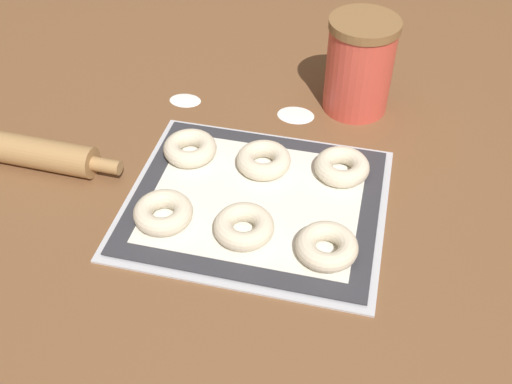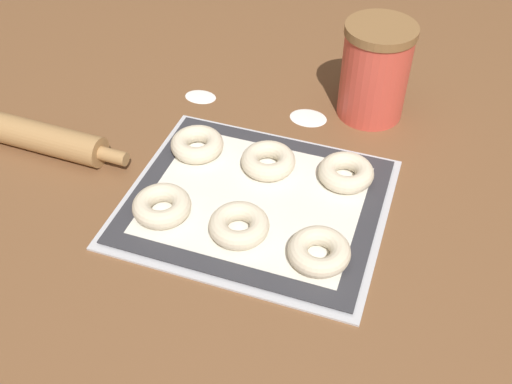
% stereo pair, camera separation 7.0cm
% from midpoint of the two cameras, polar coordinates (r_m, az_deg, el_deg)
% --- Properties ---
extents(ground_plane, '(2.80, 2.80, 0.00)m').
position_cam_midpoint_polar(ground_plane, '(1.00, -1.75, -0.42)').
color(ground_plane, brown).
extents(baking_tray, '(0.42, 0.36, 0.01)m').
position_cam_midpoint_polar(baking_tray, '(0.98, -2.02, -1.02)').
color(baking_tray, silver).
rests_on(baking_tray, ground_plane).
extents(baking_mat, '(0.40, 0.34, 0.00)m').
position_cam_midpoint_polar(baking_mat, '(0.98, -2.03, -0.79)').
color(baking_mat, '#333338').
rests_on(baking_mat, baking_tray).
extents(bagel_front_left, '(0.09, 0.09, 0.03)m').
position_cam_midpoint_polar(bagel_front_left, '(0.95, -10.91, -2.01)').
color(bagel_front_left, beige).
rests_on(bagel_front_left, baking_mat).
extents(bagel_front_center, '(0.09, 0.09, 0.03)m').
position_cam_midpoint_polar(bagel_front_center, '(0.92, -3.37, -3.38)').
color(bagel_front_center, beige).
rests_on(bagel_front_center, baking_mat).
extents(bagel_front_right, '(0.09, 0.09, 0.03)m').
position_cam_midpoint_polar(bagel_front_right, '(0.89, 4.53, -5.28)').
color(bagel_front_right, beige).
rests_on(bagel_front_right, baking_mat).
extents(bagel_back_left, '(0.09, 0.09, 0.03)m').
position_cam_midpoint_polar(bagel_back_left, '(1.06, -8.18, 4.09)').
color(bagel_back_left, beige).
rests_on(bagel_back_left, baking_mat).
extents(bagel_back_center, '(0.09, 0.09, 0.03)m').
position_cam_midpoint_polar(bagel_back_center, '(1.03, -1.21, 2.99)').
color(bagel_back_center, beige).
rests_on(bagel_back_center, baking_mat).
extents(bagel_back_right, '(0.09, 0.09, 0.03)m').
position_cam_midpoint_polar(bagel_back_right, '(1.02, 6.25, 2.34)').
color(bagel_back_right, beige).
rests_on(bagel_back_right, baking_mat).
extents(flour_canister, '(0.13, 0.13, 0.19)m').
position_cam_midpoint_polar(flour_canister, '(1.16, 8.10, 11.82)').
color(flour_canister, '#DB4C3D').
rests_on(flour_canister, ground_plane).
extents(flour_patch_near, '(0.06, 0.05, 0.00)m').
position_cam_midpoint_polar(flour_patch_near, '(1.22, -8.40, 8.62)').
color(flour_patch_near, white).
rests_on(flour_patch_near, ground_plane).
extents(flour_patch_far, '(0.07, 0.06, 0.00)m').
position_cam_midpoint_polar(flour_patch_far, '(1.17, 2.10, 7.32)').
color(flour_patch_far, white).
rests_on(flour_patch_far, ground_plane).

